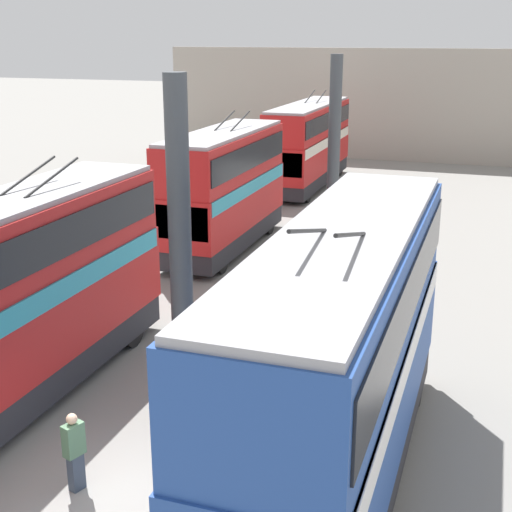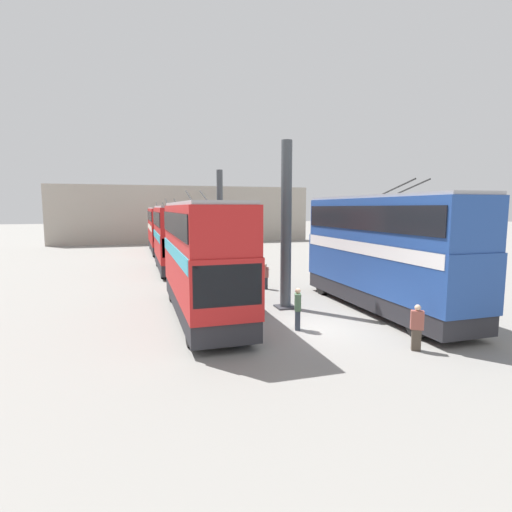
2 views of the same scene
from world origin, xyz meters
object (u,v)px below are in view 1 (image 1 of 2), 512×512
object	(u,v)px
bus_right_far	(309,140)
oil_drum	(246,288)
bus_right_near	(18,287)
bus_right_mid	(223,183)
person_aisle_foreground	(74,450)
person_aisle_midway	(263,317)
bus_left_far	(342,349)

from	to	relation	value
bus_right_far	oil_drum	xyz separation A→B (m)	(-19.47, -2.98, -2.37)
bus_right_far	oil_drum	bearing A→B (deg)	-171.29
bus_right_near	oil_drum	size ratio (longest dim) A/B	11.68
bus_right_mid	person_aisle_foreground	xyz separation A→B (m)	(-16.79, -3.34, -1.96)
bus_right_near	bus_right_far	bearing A→B (deg)	0.00
bus_right_mid	bus_right_far	xyz separation A→B (m)	(13.93, 0.00, -0.05)
oil_drum	bus_right_mid	bearing A→B (deg)	28.31
person_aisle_foreground	bus_right_far	bearing A→B (deg)	-64.91
bus_right_near	person_aisle_midway	distance (m)	7.18
bus_right_mid	person_aisle_midway	world-z (taller)	bus_right_mid
bus_right_far	bus_right_near	bearing A→B (deg)	-180.00
bus_right_mid	person_aisle_midway	distance (m)	10.07
bus_left_far	bus_right_near	size ratio (longest dim) A/B	1.07
bus_right_far	bus_left_far	bearing A→B (deg)	-163.99
bus_right_near	person_aisle_foreground	bearing A→B (deg)	-132.13
bus_right_mid	person_aisle_foreground	bearing A→B (deg)	-168.74
bus_right_mid	oil_drum	bearing A→B (deg)	-151.69
bus_left_far	person_aisle_midway	bearing A→B (deg)	30.00
bus_left_far	bus_right_mid	xyz separation A→B (m)	(15.13, 8.34, -0.26)
bus_left_far	bus_right_near	xyz separation A→B (m)	(1.36, 8.34, -0.18)
bus_right_far	person_aisle_foreground	bearing A→B (deg)	-173.79
person_aisle_foreground	bus_left_far	bearing A→B (deg)	-142.71
person_aisle_midway	oil_drum	bearing A→B (deg)	105.36
bus_right_near	bus_right_far	size ratio (longest dim) A/B	0.91
bus_right_mid	oil_drum	distance (m)	6.74
bus_left_far	oil_drum	xyz separation A→B (m)	(9.59, 5.35, -2.68)
bus_right_near	oil_drum	xyz separation A→B (m)	(8.23, -2.98, -2.50)
bus_right_far	person_aisle_midway	size ratio (longest dim) A/B	7.18
person_aisle_foreground	oil_drum	distance (m)	11.27
bus_left_far	oil_drum	bearing A→B (deg)	29.17
bus_left_far	bus_right_far	size ratio (longest dim) A/B	0.98
bus_left_far	person_aisle_foreground	world-z (taller)	bus_left_far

